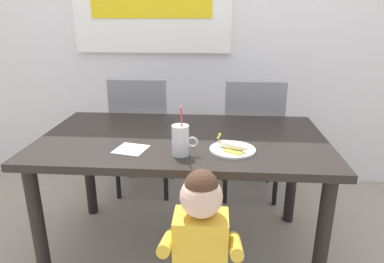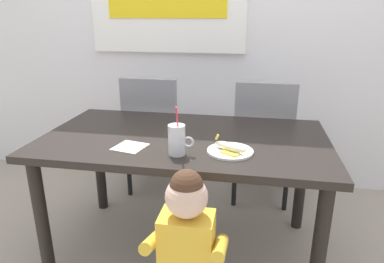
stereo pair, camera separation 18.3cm
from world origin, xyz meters
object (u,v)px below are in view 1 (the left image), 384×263
dining_chair_right (252,133)px  paper_napkin (131,149)px  toddler_standing (201,240)px  milk_cup (181,142)px  dining_chair_left (142,130)px  peeled_banana (232,146)px  dining_table (183,152)px  snack_plate (232,150)px

dining_chair_right → paper_napkin: bearing=52.2°
toddler_standing → milk_cup: (-0.12, 0.36, 0.29)m
dining_chair_left → milk_cup: size_ratio=3.84×
dining_chair_right → peeled_banana: (-0.19, -0.88, 0.24)m
dining_table → dining_chair_right: 0.82m
dining_chair_right → snack_plate: 0.92m
snack_plate → dining_chair_right: bearing=78.1°
milk_cup → peeled_banana: bearing=13.8°
toddler_standing → milk_cup: 0.48m
dining_chair_right → toddler_standing: size_ratio=1.15×
dining_table → paper_napkin: bearing=-137.7°
dining_chair_right → peeled_banana: dining_chair_right is taller
dining_chair_left → dining_chair_right: size_ratio=1.00×
dining_table → toddler_standing: 0.65m
paper_napkin → dining_chair_right: bearing=52.2°
snack_plate → paper_napkin: (-0.51, -0.02, -0.00)m
dining_chair_right → paper_napkin: (-0.70, -0.90, 0.21)m
snack_plate → peeled_banana: (-0.00, -0.01, 0.03)m
paper_napkin → milk_cup: bearing=-10.4°
dining_chair_left → peeled_banana: dining_chair_left is taller
toddler_standing → paper_napkin: 0.60m
dining_chair_left → snack_plate: 1.12m
dining_table → toddler_standing: bearing=-77.8°
toddler_standing → snack_plate: size_ratio=3.64×
milk_cup → peeled_banana: milk_cup is taller
milk_cup → snack_plate: milk_cup is taller
milk_cup → paper_napkin: (-0.26, 0.05, -0.06)m
toddler_standing → peeled_banana: (0.13, 0.42, 0.25)m
dining_chair_left → peeled_banana: 1.13m
dining_chair_right → toddler_standing: (-0.32, -1.30, -0.02)m
milk_cup → peeled_banana: 0.26m
dining_chair_left → paper_napkin: (0.14, -0.91, 0.21)m
paper_napkin → toddler_standing: bearing=-47.2°
dining_chair_right → paper_napkin: 1.15m
dining_chair_left → paper_napkin: bearing=99.0°
dining_table → peeled_banana: peeled_banana is taller
snack_plate → peeled_banana: 0.03m
milk_cup → toddler_standing: bearing=-71.9°
dining_table → snack_plate: 0.35m
dining_chair_right → paper_napkin: dining_chair_right is taller
dining_chair_right → milk_cup: size_ratio=3.84×
toddler_standing → dining_chair_right: bearing=76.2°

